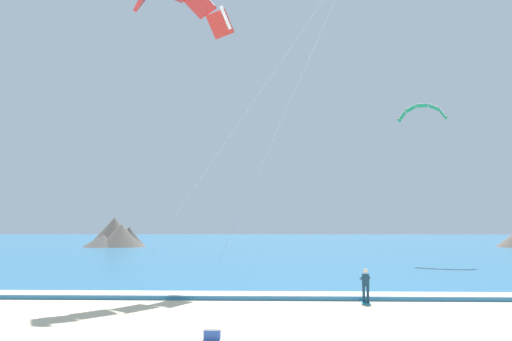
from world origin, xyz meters
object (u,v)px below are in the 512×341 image
at_px(surfboard, 366,303).
at_px(kite_distant, 422,110).
at_px(cooler_box, 212,334).
at_px(kitesurfer, 366,284).
at_px(kite_primary, 182,1).

relative_size(surfboard, kite_distant, 0.30).
relative_size(surfboard, cooler_box, 2.45).
bearing_deg(kitesurfer, kite_distant, 69.03).
bearing_deg(kitesurfer, cooler_box, -128.03).
bearing_deg(surfboard, kite_distant, 69.04).
bearing_deg(cooler_box, kite_primary, 103.48).
relative_size(kitesurfer, kite_primary, 0.09).
xyz_separation_m(surfboard, kitesurfer, (0.00, 0.02, 0.91)).
height_order(kitesurfer, cooler_box, kitesurfer).
relative_size(surfboard, kitesurfer, 0.84).
xyz_separation_m(surfboard, cooler_box, (-6.64, -8.48, 0.18)).
distance_m(kite_primary, kite_distant, 27.40).
xyz_separation_m(surfboard, kite_primary, (-10.80, 8.88, 19.13)).
xyz_separation_m(kitesurfer, cooler_box, (-6.64, -8.49, -0.74)).
bearing_deg(kite_primary, kite_distant, 39.68).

